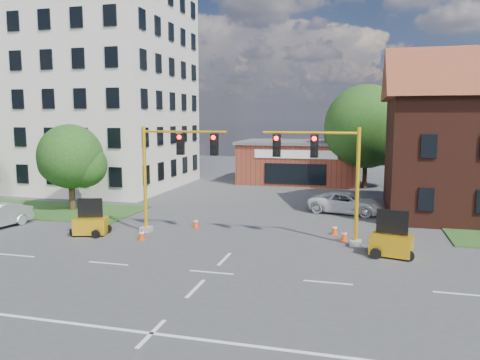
{
  "coord_description": "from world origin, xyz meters",
  "views": [
    {
      "loc": [
        6.16,
        -18.66,
        6.67
      ],
      "look_at": [
        -1.32,
        10.0,
        2.73
      ],
      "focal_mm": 35.0,
      "sensor_mm": 36.0,
      "label": 1
    }
  ],
  "objects_px": {
    "signal_mast_east": "(326,171)",
    "trailer_east": "(391,243)",
    "signal_mast_west": "(171,166)",
    "trailer_west": "(91,224)",
    "pickup_white": "(347,203)"
  },
  "relations": [
    {
      "from": "signal_mast_west",
      "to": "trailer_east",
      "type": "bearing_deg",
      "value": -7.05
    },
    {
      "from": "trailer_west",
      "to": "trailer_east",
      "type": "xyz_separation_m",
      "value": [
        16.44,
        -0.02,
        0.04
      ]
    },
    {
      "from": "signal_mast_east",
      "to": "pickup_white",
      "type": "bearing_deg",
      "value": 83.86
    },
    {
      "from": "signal_mast_west",
      "to": "pickup_white",
      "type": "relative_size",
      "value": 1.18
    },
    {
      "from": "trailer_west",
      "to": "pickup_white",
      "type": "distance_m",
      "value": 17.22
    },
    {
      "from": "signal_mast_west",
      "to": "signal_mast_east",
      "type": "relative_size",
      "value": 1.0
    },
    {
      "from": "signal_mast_east",
      "to": "trailer_east",
      "type": "distance_m",
      "value": 4.89
    },
    {
      "from": "signal_mast_west",
      "to": "trailer_west",
      "type": "distance_m",
      "value": 5.67
    },
    {
      "from": "signal_mast_east",
      "to": "trailer_east",
      "type": "bearing_deg",
      "value": -24.04
    },
    {
      "from": "signal_mast_west",
      "to": "pickup_white",
      "type": "bearing_deg",
      "value": 41.55
    },
    {
      "from": "pickup_white",
      "to": "trailer_west",
      "type": "bearing_deg",
      "value": 137.57
    },
    {
      "from": "signal_mast_west",
      "to": "pickup_white",
      "type": "xyz_separation_m",
      "value": [
        9.63,
        8.53,
        -3.19
      ]
    },
    {
      "from": "signal_mast_east",
      "to": "pickup_white",
      "type": "xyz_separation_m",
      "value": [
        0.92,
        8.53,
        -3.19
      ]
    },
    {
      "from": "signal_mast_west",
      "to": "trailer_east",
      "type": "distance_m",
      "value": 12.57
    },
    {
      "from": "trailer_east",
      "to": "pickup_white",
      "type": "xyz_separation_m",
      "value": [
        -2.43,
        10.02,
        0.05
      ]
    }
  ]
}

